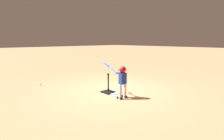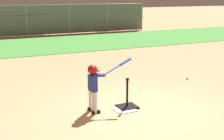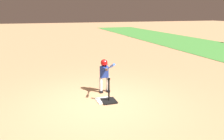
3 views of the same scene
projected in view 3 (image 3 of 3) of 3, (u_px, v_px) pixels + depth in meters
name	position (u px, v px, depth m)	size (l,w,h in m)	color
ground_plane	(99.00, 105.00, 5.87)	(90.00, 90.00, 0.00)	#AD7F56
home_plate	(104.00, 100.00, 6.17)	(0.44, 0.44, 0.02)	white
batting_tee	(109.00, 98.00, 6.07)	(0.43, 0.39, 0.69)	black
batter_child	(105.00, 72.00, 6.63)	(1.03, 0.33, 1.12)	silver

